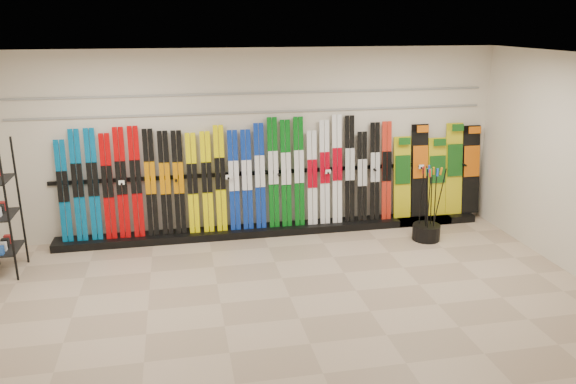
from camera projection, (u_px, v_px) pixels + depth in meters
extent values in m
plane|color=gray|center=(290.00, 297.00, 7.20)|extent=(8.00, 8.00, 0.00)
plane|color=beige|center=(259.00, 143.00, 9.11)|extent=(8.00, 0.00, 8.00)
plane|color=silver|center=(290.00, 58.00, 6.32)|extent=(8.00, 8.00, 0.00)
cube|color=black|center=(276.00, 229.00, 9.37)|extent=(8.00, 0.40, 0.12)
cube|color=#02568B|center=(63.00, 191.00, 8.54)|extent=(0.17, 0.20, 1.57)
cube|color=#02568B|center=(78.00, 186.00, 8.57)|extent=(0.17, 0.22, 1.73)
cube|color=#02568B|center=(93.00, 185.00, 8.61)|extent=(0.17, 0.22, 1.73)
cube|color=#B10305|center=(108.00, 187.00, 8.65)|extent=(0.17, 0.21, 1.65)
cube|color=#B10305|center=(122.00, 183.00, 8.69)|extent=(0.17, 0.22, 1.73)
cube|color=#B10305|center=(136.00, 182.00, 8.73)|extent=(0.17, 0.22, 1.74)
cube|color=black|center=(151.00, 183.00, 8.77)|extent=(0.17, 0.21, 1.69)
cube|color=black|center=(165.00, 183.00, 8.82)|extent=(0.17, 0.21, 1.65)
cube|color=black|center=(179.00, 183.00, 8.86)|extent=(0.17, 0.21, 1.65)
cube|color=#EDDF01|center=(193.00, 184.00, 8.90)|extent=(0.17, 0.20, 1.60)
cube|color=#EDDF01|center=(207.00, 182.00, 8.94)|extent=(0.17, 0.20, 1.62)
cube|color=#EDDF01|center=(220.00, 179.00, 8.98)|extent=(0.17, 0.21, 1.71)
cube|color=#0C2C97|center=(234.00, 181.00, 9.03)|extent=(0.17, 0.20, 1.62)
cube|color=#0C2C97|center=(247.00, 180.00, 9.06)|extent=(0.17, 0.20, 1.62)
cube|color=#0C2C97|center=(260.00, 176.00, 9.10)|extent=(0.17, 0.21, 1.72)
cube|color=#075B12|center=(273.00, 173.00, 9.13)|extent=(0.17, 0.22, 1.80)
cube|color=#075B12|center=(286.00, 174.00, 9.17)|extent=(0.17, 0.22, 1.76)
cube|color=#075B12|center=(299.00, 172.00, 9.21)|extent=(0.17, 0.22, 1.80)
cube|color=white|center=(312.00, 178.00, 9.28)|extent=(0.17, 0.20, 1.56)
cube|color=white|center=(325.00, 173.00, 9.30)|extent=(0.17, 0.22, 1.73)
cube|color=white|center=(337.00, 169.00, 9.33)|extent=(0.17, 0.23, 1.81)
cube|color=black|center=(350.00, 169.00, 9.38)|extent=(0.17, 0.22, 1.79)
cube|color=black|center=(362.00, 177.00, 9.44)|extent=(0.17, 0.19, 1.52)
cube|color=black|center=(375.00, 172.00, 9.47)|extent=(0.17, 0.21, 1.66)
cube|color=red|center=(387.00, 171.00, 9.51)|extent=(0.17, 0.21, 1.67)
cube|color=gold|center=(402.00, 177.00, 9.63)|extent=(0.30, 0.22, 1.40)
cube|color=black|center=(420.00, 171.00, 9.67)|extent=(0.30, 0.25, 1.59)
cube|color=gold|center=(437.00, 177.00, 9.75)|extent=(0.32, 0.21, 1.35)
cube|color=gold|center=(454.00, 169.00, 9.79)|extent=(0.31, 0.24, 1.59)
cube|color=black|center=(471.00, 170.00, 9.86)|extent=(0.33, 0.24, 1.54)
cylinder|color=black|center=(426.00, 232.00, 9.06)|extent=(0.44, 0.44, 0.25)
cylinder|color=black|center=(427.00, 206.00, 8.82)|extent=(0.08, 0.09, 1.18)
cylinder|color=black|center=(438.00, 203.00, 8.93)|extent=(0.14, 0.13, 1.17)
cylinder|color=black|center=(435.00, 205.00, 8.87)|extent=(0.03, 0.05, 1.18)
cylinder|color=black|center=(425.00, 204.00, 8.88)|extent=(0.13, 0.08, 1.18)
cylinder|color=black|center=(421.00, 202.00, 8.99)|extent=(0.04, 0.05, 1.18)
cylinder|color=black|center=(431.00, 203.00, 8.95)|extent=(0.10, 0.08, 1.18)
cylinder|color=black|center=(427.00, 201.00, 9.07)|extent=(0.12, 0.05, 1.18)
cylinder|color=black|center=(429.00, 205.00, 8.85)|extent=(0.03, 0.06, 1.18)
cube|color=gray|center=(259.00, 112.00, 8.94)|extent=(7.60, 0.02, 0.03)
cube|color=gray|center=(259.00, 93.00, 8.85)|extent=(7.60, 0.02, 0.03)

